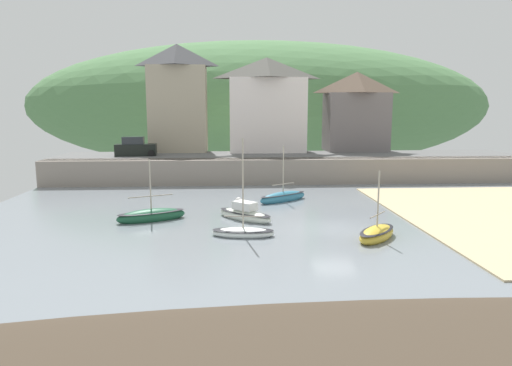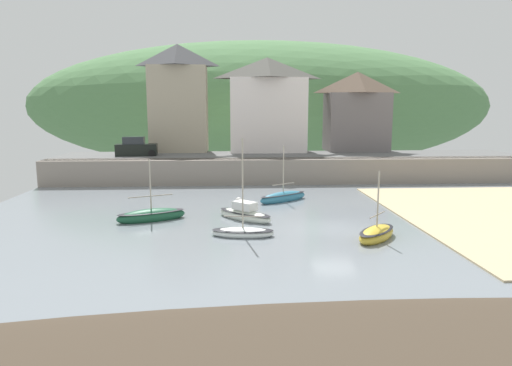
% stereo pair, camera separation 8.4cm
% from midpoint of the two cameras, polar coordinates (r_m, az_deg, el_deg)
% --- Properties ---
extents(ground, '(48.00, 41.00, 0.61)m').
position_cam_midpoint_polar(ground, '(19.56, 20.44, -12.07)').
color(ground, gray).
extents(quay_seawall, '(48.00, 9.40, 2.40)m').
position_cam_midpoint_polar(quay_seawall, '(44.49, 4.77, 1.82)').
color(quay_seawall, gray).
rests_on(quay_seawall, ground).
extents(hillside_backdrop, '(80.00, 44.00, 21.85)m').
position_cam_midpoint_polar(hillside_backdrop, '(81.57, 0.59, 9.65)').
color(hillside_backdrop, '#548450').
rests_on(hillside_backdrop, ground).
extents(waterfront_building_left, '(6.57, 4.37, 11.75)m').
position_cam_midpoint_polar(waterfront_building_left, '(51.70, -9.86, 10.57)').
color(waterfront_building_left, tan).
rests_on(waterfront_building_left, ground).
extents(waterfront_building_centre, '(8.62, 6.16, 10.38)m').
position_cam_midpoint_polar(waterfront_building_centre, '(51.54, 1.31, 9.90)').
color(waterfront_building_centre, white).
rests_on(waterfront_building_centre, ground).
extents(waterfront_building_right, '(7.16, 4.73, 8.88)m').
position_cam_midpoint_polar(waterfront_building_right, '(53.35, 12.46, 8.88)').
color(waterfront_building_right, slate).
rests_on(waterfront_building_right, ground).
extents(sailboat_blue_trim, '(4.01, 3.91, 1.37)m').
position_cam_midpoint_polar(sailboat_blue_trim, '(29.52, -1.50, -3.97)').
color(sailboat_blue_trim, silver).
rests_on(sailboat_blue_trim, ground).
extents(motorboat_with_cabin, '(3.70, 1.75, 5.67)m').
position_cam_midpoint_polar(motorboat_with_cabin, '(25.74, -1.73, -6.19)').
color(motorboat_with_cabin, white).
rests_on(motorboat_with_cabin, ground).
extents(sailboat_far_left, '(4.56, 2.87, 4.20)m').
position_cam_midpoint_polar(sailboat_far_left, '(29.99, -13.12, -4.04)').
color(sailboat_far_left, '#1C5537').
rests_on(sailboat_far_left, ground).
extents(dinghy_open_wooden, '(4.30, 3.43, 4.54)m').
position_cam_midpoint_polar(dinghy_open_wooden, '(35.38, 3.35, -1.80)').
color(dinghy_open_wooden, teal).
rests_on(dinghy_open_wooden, ground).
extents(sailboat_nearest_shore, '(3.31, 3.58, 4.00)m').
position_cam_midpoint_polar(sailboat_nearest_shore, '(26.00, 14.89, -6.21)').
color(sailboat_nearest_shore, gold).
rests_on(sailboat_nearest_shore, ground).
extents(parked_car_near_slipway, '(4.22, 2.02, 1.95)m').
position_cam_midpoint_polar(parked_car_near_slipway, '(48.01, -15.00, 4.30)').
color(parked_car_near_slipway, black).
rests_on(parked_car_near_slipway, ground).
extents(mooring_buoy, '(0.54, 0.54, 0.54)m').
position_cam_midpoint_polar(mooring_buoy, '(34.72, -2.27, -2.25)').
color(mooring_buoy, silver).
rests_on(mooring_buoy, ground).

